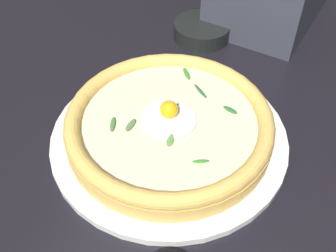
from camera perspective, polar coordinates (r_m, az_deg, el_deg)
name	(u,v)px	position (r m, az deg, el deg)	size (l,w,h in m)	color
ground_plane	(147,136)	(0.64, -2.98, -1.39)	(2.40, 2.40, 0.03)	black
pizza_plate	(168,138)	(0.60, 0.00, -1.71)	(0.35, 0.35, 0.01)	white
pizza	(168,125)	(0.58, 0.00, 0.14)	(0.30, 0.30, 0.06)	#E3B158
side_bowl	(202,30)	(0.81, 4.83, 13.37)	(0.11, 0.11, 0.03)	black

